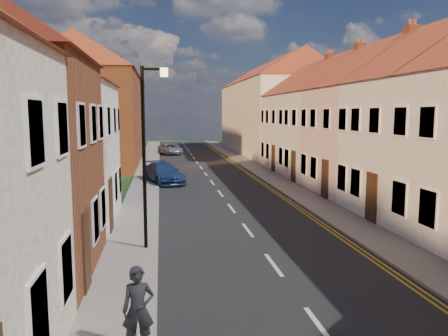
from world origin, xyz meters
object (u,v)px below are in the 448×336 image
car_far (164,173)px  pedestrian_left (138,309)px  car_distant (170,149)px  lamppost (146,146)px

car_far → pedestrian_left: size_ratio=2.76×
car_far → pedestrian_left: bearing=-109.8°
car_far → pedestrian_left: (-0.62, -21.00, 0.29)m
car_distant → car_far: bearing=-107.3°
car_distant → pedestrian_left: size_ratio=2.57×
car_far → car_distant: 20.21m
car_distant → pedestrian_left: pedestrian_left is taller
lamppost → car_far: size_ratio=1.31×
car_far → car_distant: bearing=69.5°
pedestrian_left → lamppost: bearing=87.9°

